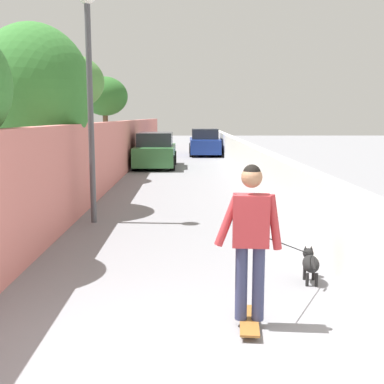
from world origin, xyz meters
TOP-DOWN VIEW (x-y plane):
  - ground_plane at (14.00, 0.00)m, footprint 80.00×80.00m
  - wall_left at (12.00, 2.38)m, footprint 48.00×0.30m
  - fence_right at (12.00, -2.38)m, footprint 48.00×0.30m
  - tree_left_near at (13.00, 3.76)m, footprint 2.22×2.22m
  - tree_left_mid at (19.00, 3.64)m, footprint 2.13×2.13m
  - tree_left_distant at (7.50, 3.34)m, footprint 2.65×2.65m
  - lamp_post at (6.27, 1.83)m, footprint 0.36×0.36m
  - skateboard at (1.04, -0.83)m, footprint 0.82×0.28m
  - person_skateboarder at (1.04, -0.83)m, footprint 0.26×0.72m
  - dog at (2.44, -1.84)m, footprint 1.71×1.15m
  - car_near at (17.64, 1.23)m, footprint 4.16×1.80m
  - car_far at (24.58, -1.23)m, footprint 4.32×1.80m

SIDE VIEW (x-z plane):
  - ground_plane at x=14.00m, z-range 0.00..0.00m
  - skateboard at x=1.04m, z-range 0.03..0.11m
  - dog at x=2.44m, z-range -0.25..0.80m
  - fence_right at x=12.00m, z-range 0.00..1.28m
  - car_near at x=17.64m, z-range -0.05..1.49m
  - car_far at x=24.58m, z-range -0.05..1.49m
  - wall_left at x=12.00m, z-range 0.00..2.07m
  - person_skateboarder at x=1.04m, z-range 0.23..1.90m
  - tree_left_distant at x=7.50m, z-range 0.62..4.97m
  - tree_left_mid at x=19.00m, z-range 1.10..5.18m
  - lamp_post at x=6.27m, z-range 0.84..5.65m
  - tree_left_near at x=13.00m, z-range 1.21..5.55m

